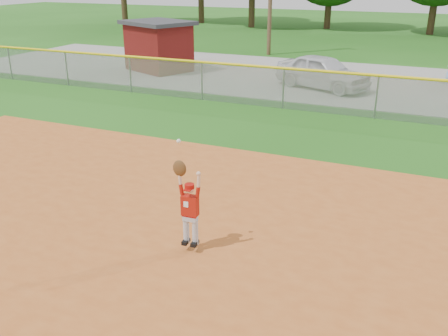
# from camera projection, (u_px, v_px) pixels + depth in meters

# --- Properties ---
(ground) EXTENTS (120.00, 120.00, 0.00)m
(ground) POSITION_uv_depth(u_px,v_px,m) (293.00, 260.00, 8.86)
(ground) COLOR #1E5713
(ground) RESTS_ON ground
(parking_strip) EXTENTS (44.00, 10.00, 0.03)m
(parking_strip) POSITION_uv_depth(u_px,v_px,m) (393.00, 85.00, 22.48)
(parking_strip) COLOR gray
(parking_strip) RESTS_ON ground
(car_white_a) EXTENTS (4.53, 3.10, 1.43)m
(car_white_a) POSITION_uv_depth(u_px,v_px,m) (323.00, 72.00, 21.44)
(car_white_a) COLOR silver
(car_white_a) RESTS_ON parking_strip
(utility_shed) EXTENTS (4.06, 3.68, 2.49)m
(utility_shed) POSITION_uv_depth(u_px,v_px,m) (159.00, 46.00, 25.18)
(utility_shed) COLOR #4F0D0B
(utility_shed) RESTS_ON ground
(outfield_fence) EXTENTS (40.06, 0.10, 1.55)m
(outfield_fence) POSITION_uv_depth(u_px,v_px,m) (377.00, 93.00, 17.05)
(outfield_fence) COLOR gray
(outfield_fence) RESTS_ON ground
(ballplayer) EXTENTS (0.53, 0.23, 1.98)m
(ballplayer) POSITION_uv_depth(u_px,v_px,m) (188.00, 204.00, 8.80)
(ballplayer) COLOR silver
(ballplayer) RESTS_ON ground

